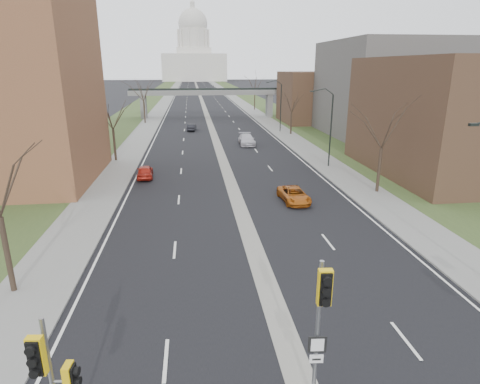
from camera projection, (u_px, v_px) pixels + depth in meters
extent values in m
cube|color=black|center=(200.00, 96.00, 156.52)|extent=(20.00, 600.00, 0.01)
cube|color=gray|center=(200.00, 96.00, 156.52)|extent=(1.20, 600.00, 0.02)
cube|color=gray|center=(231.00, 95.00, 157.87)|extent=(4.00, 600.00, 0.12)
cube|color=gray|center=(169.00, 96.00, 155.14)|extent=(4.00, 600.00, 0.12)
cube|color=#2C3D1C|center=(246.00, 95.00, 158.56)|extent=(8.00, 600.00, 0.10)
cube|color=#2C3D1C|center=(153.00, 96.00, 154.46)|extent=(8.00, 600.00, 0.10)
cube|color=brown|center=(457.00, 117.00, 41.91)|extent=(16.00, 20.00, 12.00)
cube|color=#57534F|center=(388.00, 89.00, 64.65)|extent=(18.00, 22.00, 15.00)
cube|color=brown|center=(317.00, 97.00, 81.76)|extent=(14.00, 14.00, 10.00)
cube|color=slate|center=(144.00, 107.00, 87.88)|extent=(1.20, 2.50, 5.00)
cube|color=slate|center=(269.00, 106.00, 91.07)|extent=(1.20, 2.50, 5.00)
cube|color=slate|center=(207.00, 93.00, 88.58)|extent=(34.00, 3.00, 1.00)
cube|color=black|center=(207.00, 89.00, 88.37)|extent=(34.00, 0.15, 0.50)
cube|color=beige|center=(194.00, 68.00, 314.52)|extent=(48.00, 42.00, 20.00)
cube|color=beige|center=(194.00, 51.00, 310.92)|extent=(26.00, 26.00, 5.00)
cylinder|color=beige|center=(193.00, 39.00, 308.22)|extent=(22.00, 22.00, 14.00)
sphere|color=beige|center=(193.00, 24.00, 304.92)|extent=(22.00, 22.00, 22.00)
cylinder|color=beige|center=(192.00, 7.00, 301.46)|extent=(3.60, 3.60, 4.50)
cube|color=black|center=(475.00, 125.00, 18.68)|extent=(0.45, 0.18, 0.14)
cylinder|color=black|center=(331.00, 131.00, 44.87)|extent=(0.16, 0.16, 8.00)
cube|color=black|center=(313.00, 91.00, 43.31)|extent=(0.45, 0.18, 0.14)
cylinder|color=black|center=(281.00, 108.00, 69.50)|extent=(0.16, 0.16, 8.00)
cube|color=black|center=(268.00, 82.00, 67.93)|extent=(0.45, 0.18, 0.14)
cylinder|color=#382B21|center=(7.00, 255.00, 19.92)|extent=(0.28, 0.28, 4.00)
cylinder|color=#382B21|center=(115.00, 145.00, 48.37)|extent=(0.28, 0.28, 3.75)
cylinder|color=#382B21|center=(144.00, 112.00, 80.50)|extent=(0.28, 0.28, 4.25)
cylinder|color=#382B21|center=(379.00, 170.00, 36.14)|extent=(0.28, 0.28, 4.00)
cylinder|color=#382B21|center=(291.00, 123.00, 67.47)|extent=(0.28, 0.28, 3.50)
cylinder|color=#382B21|center=(255.00, 101.00, 105.24)|extent=(0.28, 0.28, 4.25)
cube|color=#E2B50D|center=(37.00, 356.00, 10.00)|extent=(0.44, 0.42, 1.09)
cube|color=#E2B50D|center=(70.00, 381.00, 10.83)|extent=(0.42, 0.44, 1.09)
cylinder|color=gray|center=(317.00, 334.00, 13.15)|extent=(0.14, 0.14, 5.34)
cube|color=#E2B50D|center=(325.00, 287.00, 12.05)|extent=(0.47, 0.45, 1.18)
cube|color=black|center=(317.00, 342.00, 13.25)|extent=(0.62, 0.09, 0.62)
cube|color=silver|center=(316.00, 356.00, 13.42)|extent=(0.46, 0.08, 0.31)
imported|color=#A41E12|center=(145.00, 171.00, 41.42)|extent=(1.86, 4.07, 1.35)
imported|color=black|center=(192.00, 127.00, 71.72)|extent=(1.75, 3.85, 1.22)
imported|color=#A55011|center=(294.00, 195.00, 34.11)|extent=(2.28, 4.53, 1.23)
imported|color=silver|center=(247.00, 140.00, 58.87)|extent=(2.21, 5.29, 1.53)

